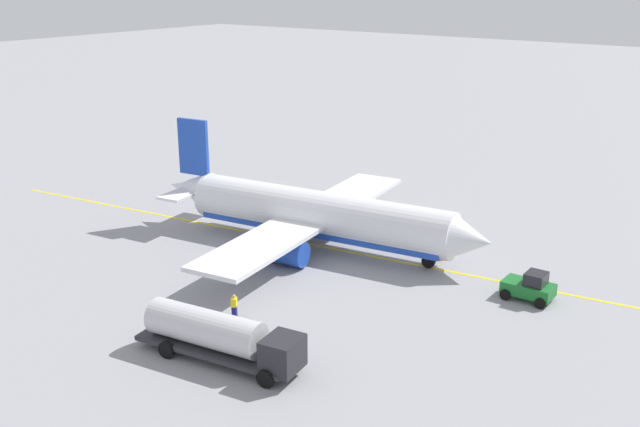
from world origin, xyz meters
name	(u,v)px	position (x,y,z in m)	size (l,w,h in m)	color
ground_plane	(320,246)	(0.00, 0.00, 0.00)	(400.00, 400.00, 0.00)	#939399
airplane	(315,215)	(-0.45, -0.06, 2.79)	(31.45, 29.49, 9.93)	white
fuel_tanker	(219,335)	(6.62, -19.56, 1.73)	(11.40, 4.06, 3.15)	#2D2D33
pushback_tug	(530,287)	(18.71, 0.10, 1.01)	(3.61, 2.32, 2.20)	#196B28
refueling_worker	(234,306)	(3.29, -14.61, 0.82)	(0.57, 0.63, 1.71)	navy
safety_cone_nose	(441,256)	(9.95, 3.31, 0.35)	(0.63, 0.63, 0.70)	#F2590F
taxi_line_marking	(320,246)	(0.00, 0.00, 0.01)	(71.95, 0.30, 0.01)	yellow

